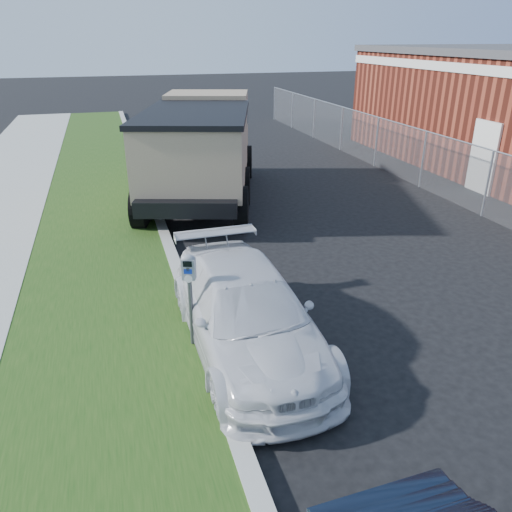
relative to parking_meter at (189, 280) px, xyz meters
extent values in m
plane|color=black|center=(2.76, 0.09, -1.24)|extent=(120.00, 120.00, 0.00)
cube|color=#97978F|center=(0.16, 2.09, -1.16)|extent=(0.25, 50.00, 0.15)
cube|color=#1B4011|center=(-1.44, 2.09, -1.17)|extent=(3.00, 50.00, 0.13)
plane|color=slate|center=(8.76, 7.09, -0.34)|extent=(0.00, 30.00, 30.00)
cylinder|color=#9499A1|center=(8.76, 7.09, 0.56)|extent=(0.04, 30.00, 0.04)
cylinder|color=#9499A1|center=(8.76, 4.09, -0.34)|extent=(0.06, 0.06, 1.80)
cylinder|color=#9499A1|center=(8.76, 7.09, -0.34)|extent=(0.06, 0.06, 1.80)
cylinder|color=#9499A1|center=(8.76, 10.09, -0.34)|extent=(0.06, 0.06, 1.80)
cylinder|color=#9499A1|center=(8.76, 13.09, -0.34)|extent=(0.06, 0.06, 1.80)
cylinder|color=#9499A1|center=(8.76, 16.09, -0.34)|extent=(0.06, 0.06, 1.80)
cylinder|color=#9499A1|center=(8.76, 19.09, -0.34)|extent=(0.06, 0.06, 1.80)
cylinder|color=#9499A1|center=(8.76, 22.09, -0.34)|extent=(0.06, 0.06, 1.80)
cube|color=silver|center=(10.24, 8.09, 2.36)|extent=(0.06, 14.00, 0.30)
cube|color=silver|center=(10.21, 6.09, -0.14)|extent=(0.08, 1.10, 2.20)
cylinder|color=#3F4247|center=(0.00, 0.00, -0.55)|extent=(0.09, 0.09, 1.10)
cube|color=slate|center=(0.00, 0.00, 0.19)|extent=(0.23, 0.19, 0.33)
ellipsoid|color=slate|center=(0.00, 0.00, 0.36)|extent=(0.24, 0.20, 0.13)
cube|color=black|center=(-0.02, -0.07, 0.30)|extent=(0.13, 0.06, 0.09)
cube|color=#0D2899|center=(-0.02, -0.06, 0.18)|extent=(0.12, 0.05, 0.08)
cylinder|color=silver|center=(-0.02, -0.06, 0.06)|extent=(0.12, 0.05, 0.12)
cube|color=#3F4247|center=(-0.02, -0.06, 0.21)|extent=(0.04, 0.02, 0.06)
imported|color=silver|center=(0.84, -0.16, -0.59)|extent=(1.88, 4.48, 1.29)
cube|color=black|center=(1.67, 7.85, -0.43)|extent=(4.44, 7.53, 0.39)
cube|color=#967D61|center=(2.43, 10.29, 0.49)|extent=(3.09, 2.69, 2.23)
cube|color=black|center=(2.43, 10.29, 0.93)|extent=(3.13, 2.72, 0.67)
cube|color=#967D61|center=(1.41, 6.99, 0.49)|extent=(3.93, 5.26, 1.78)
cube|color=black|center=(1.41, 6.99, 1.41)|extent=(4.07, 5.40, 0.13)
cube|color=black|center=(2.74, 11.30, -0.52)|extent=(2.60, 0.95, 0.33)
cylinder|color=black|center=(1.17, 10.56, -0.68)|extent=(0.67, 1.17, 1.11)
cylinder|color=black|center=(3.62, 9.81, -0.68)|extent=(0.67, 1.17, 1.11)
cylinder|color=black|center=(0.28, 7.69, -0.68)|extent=(0.67, 1.17, 1.11)
cylinder|color=black|center=(2.73, 6.94, -0.68)|extent=(0.67, 1.17, 1.11)
cylinder|color=black|center=(-0.31, 5.78, -0.68)|extent=(0.67, 1.17, 1.11)
cylinder|color=black|center=(2.14, 5.02, -0.68)|extent=(0.67, 1.17, 1.11)
camera|label=1|loc=(-0.94, -6.61, 3.33)|focal=35.00mm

